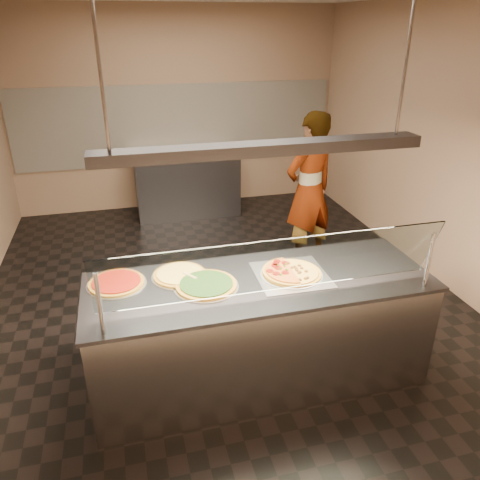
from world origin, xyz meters
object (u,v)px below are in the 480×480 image
object	(u,v)px
perforated_tray	(291,274)
heat_lamp_housing	(263,149)
half_pizza_pepperoni	(278,273)
half_pizza_sausage	(304,270)
pizza_cheese	(180,274)
sneeze_guard	(276,267)
pizza_spinach	(206,284)
worker	(309,191)
prep_table	(187,184)
pizza_spatula	(198,276)
serving_counter	(259,330)
pizza_tomato	(116,282)

from	to	relation	value
perforated_tray	heat_lamp_housing	size ratio (longest dim) A/B	0.25
half_pizza_pepperoni	half_pizza_sausage	size ratio (longest dim) A/B	1.00
half_pizza_sausage	pizza_cheese	world-z (taller)	half_pizza_sausage
half_pizza_pepperoni	heat_lamp_housing	distance (m)	1.00
half_pizza_pepperoni	sneeze_guard	bearing A→B (deg)	-112.01
sneeze_guard	pizza_spinach	bearing A→B (deg)	139.38
worker	heat_lamp_housing	xyz separation A→B (m)	(-1.17, -1.87, 1.02)
prep_table	worker	distance (m)	2.39
half_pizza_sausage	pizza_spatula	distance (m)	0.83
serving_counter	half_pizza_sausage	size ratio (longest dim) A/B	5.77
half_pizza_pepperoni	prep_table	distance (m)	3.93
perforated_tray	pizza_spatula	size ratio (longest dim) A/B	2.05
serving_counter	pizza_tomato	size ratio (longest dim) A/B	5.97
half_pizza_pepperoni	pizza_tomato	xyz separation A→B (m)	(-1.21, 0.20, -0.02)
perforated_tray	half_pizza_pepperoni	bearing A→B (deg)	178.88
pizza_cheese	worker	distance (m)	2.41
perforated_tray	heat_lamp_housing	world-z (taller)	heat_lamp_housing
perforated_tray	prep_table	world-z (taller)	perforated_tray
serving_counter	prep_table	size ratio (longest dim) A/B	1.68
serving_counter	half_pizza_pepperoni	xyz separation A→B (m)	(0.15, 0.02, 0.50)
perforated_tray	worker	xyz separation A→B (m)	(0.91, 1.85, -0.01)
pizza_cheese	serving_counter	bearing A→B (deg)	-21.02
pizza_spinach	pizza_spatula	distance (m)	0.13
half_pizza_pepperoni	prep_table	xyz separation A→B (m)	(-0.13, 3.90, -0.50)
perforated_tray	prep_table	size ratio (longest dim) A/B	0.36
pizza_cheese	heat_lamp_housing	bearing A→B (deg)	-21.02
perforated_tray	pizza_spinach	distance (m)	0.68
pizza_spinach	heat_lamp_housing	distance (m)	1.09
pizza_spatula	heat_lamp_housing	bearing A→B (deg)	-17.10
sneeze_guard	prep_table	size ratio (longest dim) A/B	1.53
prep_table	worker	bearing A→B (deg)	-60.50
worker	serving_counter	bearing A→B (deg)	38.75
serving_counter	worker	distance (m)	2.26
sneeze_guard	serving_counter	bearing A→B (deg)	90.00
sneeze_guard	prep_table	xyz separation A→B (m)	(0.01, 4.26, -0.76)
sneeze_guard	worker	size ratio (longest dim) A/B	1.30
serving_counter	pizza_spatula	distance (m)	0.69
prep_table	pizza_tomato	bearing A→B (deg)	-106.32
serving_counter	pizza_cheese	distance (m)	0.79
serving_counter	perforated_tray	bearing A→B (deg)	4.29
worker	half_pizza_pepperoni	bearing A→B (deg)	41.83
pizza_tomato	worker	distance (m)	2.78
sneeze_guard	pizza_spatula	distance (m)	0.72
half_pizza_sausage	pizza_spinach	size ratio (longest dim) A/B	0.95
half_pizza_sausage	heat_lamp_housing	xyz separation A→B (m)	(-0.36, -0.02, 0.99)
serving_counter	heat_lamp_housing	world-z (taller)	heat_lamp_housing
serving_counter	pizza_tomato	distance (m)	1.19
serving_counter	prep_table	distance (m)	3.92
sneeze_guard	perforated_tray	xyz separation A→B (m)	(0.26, 0.36, -0.29)
half_pizza_sausage	pizza_cheese	distance (m)	0.98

